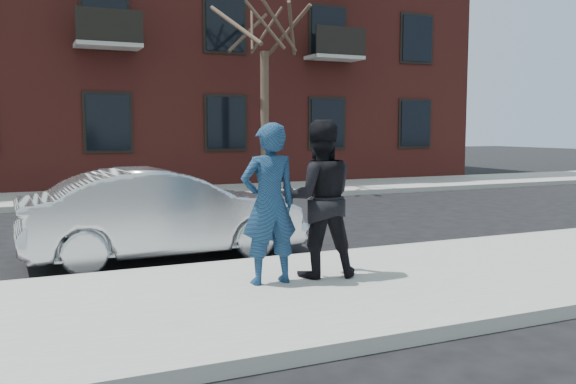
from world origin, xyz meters
name	(u,v)px	position (x,y,z in m)	size (l,w,h in m)	color
ground	(259,300)	(0.00, 0.00, 0.00)	(100.00, 100.00, 0.00)	black
near_sidewalk	(267,300)	(0.00, -0.25, 0.07)	(50.00, 3.50, 0.15)	gray
near_curb	(219,267)	(0.00, 1.55, 0.07)	(50.00, 0.10, 0.15)	#999691
far_sidewalk	(115,197)	(0.00, 11.25, 0.07)	(50.00, 3.50, 0.15)	gray
far_curb	(126,204)	(0.00, 9.45, 0.07)	(50.00, 0.10, 0.15)	#999691
apartment_building	(137,22)	(2.00, 18.00, 6.16)	(24.30, 10.30, 12.30)	maroon
street_tree	(264,12)	(4.50, 11.00, 5.52)	(3.60, 3.60, 6.80)	#3B2B23
silver_sedan	(165,214)	(-0.48, 2.73, 0.70)	(1.48, 4.24, 1.40)	#B7BABF
man_hoodie	(269,204)	(0.19, 0.16, 1.11)	(0.70, 0.51, 1.92)	navy
man_peacoat	(319,199)	(0.90, 0.25, 1.13)	(1.10, 0.95, 1.96)	black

